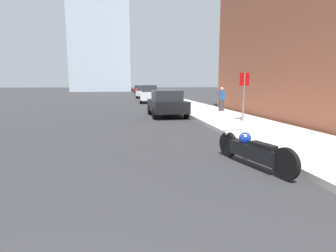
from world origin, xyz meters
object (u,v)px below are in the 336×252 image
at_px(parked_car_white, 149,94).
at_px(stop_sign, 244,88).
at_px(parked_car_silver, 143,92).
at_px(parked_car_green, 141,90).
at_px(parked_car_black, 167,103).
at_px(pedestrian, 222,99).
at_px(motorcycle, 252,150).
at_px(parked_car_red, 138,89).

bearing_deg(parked_car_white, stop_sign, -75.74).
distance_m(parked_car_silver, stop_sign, 26.23).
bearing_deg(parked_car_white, parked_car_green, 91.54).
distance_m(parked_car_black, pedestrian, 4.01).
distance_m(parked_car_white, pedestrian, 11.48).
relative_size(parked_car_silver, parked_car_green, 1.07).
distance_m(parked_car_silver, pedestrian, 21.64).
height_order(parked_car_white, stop_sign, stop_sign).
relative_size(parked_car_silver, stop_sign, 2.03).
bearing_deg(motorcycle, parked_car_black, 78.21).
distance_m(motorcycle, parked_car_red, 55.77).
relative_size(parked_car_white, stop_sign, 1.76).
bearing_deg(parked_car_silver, parked_car_white, -85.08).
height_order(parked_car_white, parked_car_red, parked_car_white).
height_order(parked_car_white, parked_car_green, parked_car_white).
bearing_deg(parked_car_red, stop_sign, -83.96).
distance_m(parked_car_white, stop_sign, 15.87).
relative_size(motorcycle, stop_sign, 1.08).
xyz_separation_m(parked_car_black, parked_car_red, (0.02, 45.89, 0.10)).
bearing_deg(parked_car_green, parked_car_red, 92.07).
relative_size(parked_car_green, parked_car_red, 1.06).
xyz_separation_m(parked_car_white, parked_car_red, (0.14, 33.92, -0.03)).
bearing_deg(parked_car_black, stop_sign, -50.00).
distance_m(stop_sign, pedestrian, 4.83).
height_order(parked_car_silver, parked_car_red, parked_car_red).
xyz_separation_m(parked_car_red, stop_sign, (3.16, -49.42, 0.81)).
bearing_deg(parked_car_black, parked_car_green, 87.73).
height_order(motorcycle, parked_car_silver, parked_car_silver).
distance_m(parked_car_white, parked_car_red, 33.92).
bearing_deg(motorcycle, parked_car_red, 75.70).
relative_size(parked_car_silver, pedestrian, 2.96).
height_order(parked_car_silver, parked_car_green, parked_car_green).
relative_size(motorcycle, pedestrian, 1.57).
relative_size(parked_car_black, parked_car_white, 0.97).
bearing_deg(parked_car_black, motorcycle, -88.98).
distance_m(parked_car_black, parked_car_green, 34.82).
relative_size(parked_car_black, pedestrian, 2.49).
bearing_deg(motorcycle, pedestrian, 58.57).
bearing_deg(parked_car_white, motorcycle, -86.07).
height_order(motorcycle, parked_car_white, parked_car_white).
height_order(parked_car_black, parked_car_silver, parked_car_silver).
bearing_deg(parked_car_red, parked_car_green, -86.86).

